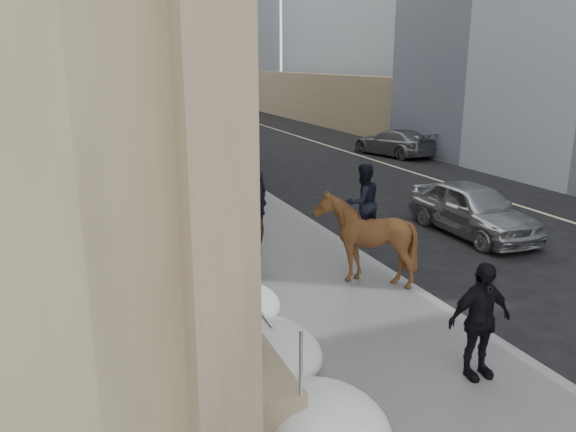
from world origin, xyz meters
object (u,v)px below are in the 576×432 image
(pedestrian, at_px, (480,320))
(car_silver, at_px, (473,209))
(car_grey, at_px, (393,142))
(mounted_horse_left, at_px, (255,224))
(mounted_horse_right, at_px, (364,233))

(pedestrian, xyz_separation_m, car_silver, (5.19, 6.52, -0.30))
(car_grey, bearing_deg, mounted_horse_left, 33.12)
(mounted_horse_left, relative_size, mounted_horse_right, 1.00)
(mounted_horse_left, xyz_separation_m, mounted_horse_right, (1.98, -1.76, 0.04))
(mounted_horse_left, bearing_deg, car_grey, -127.25)
(mounted_horse_right, relative_size, car_silver, 0.59)
(pedestrian, height_order, car_grey, pedestrian)
(mounted_horse_left, relative_size, pedestrian, 1.41)
(mounted_horse_right, bearing_deg, mounted_horse_left, -49.40)
(car_silver, xyz_separation_m, car_grey, (5.55, 13.38, -0.06))
(mounted_horse_right, distance_m, car_grey, 18.89)
(mounted_horse_left, relative_size, car_silver, 0.59)
(car_silver, relative_size, car_grey, 0.92)
(mounted_horse_right, xyz_separation_m, car_silver, (4.92, 2.34, -0.47))
(pedestrian, bearing_deg, mounted_horse_right, 88.10)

